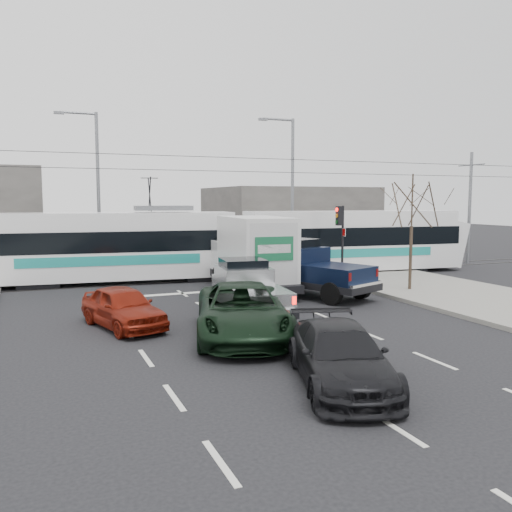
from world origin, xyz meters
name	(u,v)px	position (x,y,z in m)	size (l,w,h in m)	color
ground	(275,318)	(0.00, 0.00, 0.00)	(120.00, 120.00, 0.00)	black
sidewalk_right	(477,298)	(9.00, 0.00, 0.07)	(6.00, 60.00, 0.15)	gray
rails	(195,279)	(0.00, 10.00, 0.01)	(60.00, 1.60, 0.03)	#33302D
building_right	(288,218)	(12.00, 24.00, 2.50)	(12.00, 10.00, 5.00)	slate
bare_tree	(412,206)	(7.60, 2.50, 3.79)	(2.40, 2.40, 5.00)	#47382B
traffic_signal	(341,226)	(6.47, 6.50, 2.74)	(0.44, 0.44, 3.60)	black
street_lamp_near	(290,182)	(7.31, 14.00, 5.11)	(2.38, 0.25, 9.00)	slate
street_lamp_far	(95,181)	(-4.19, 16.00, 5.11)	(2.38, 0.25, 9.00)	slate
catenary	(194,203)	(0.00, 10.00, 3.88)	(60.00, 0.20, 7.00)	black
tram	(238,243)	(2.26, 9.66, 1.81)	(25.08, 4.98, 5.09)	white
silver_pickup	(248,288)	(-0.59, 1.07, 0.94)	(2.38, 5.39, 1.89)	black
box_truck	(252,255)	(1.30, 5.38, 1.64)	(2.71, 6.76, 3.31)	black
navy_pickup	(306,268)	(3.07, 3.64, 1.17)	(3.97, 5.96, 2.36)	black
green_car	(243,311)	(-1.96, -2.01, 0.79)	(2.61, 5.67, 1.57)	black
red_car	(123,307)	(-5.02, 0.60, 0.66)	(1.57, 3.89, 1.33)	maroon
dark_car	(340,356)	(-1.46, -6.66, 0.66)	(1.85, 4.54, 1.32)	black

